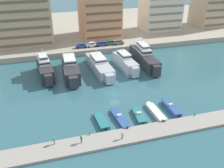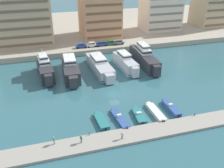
% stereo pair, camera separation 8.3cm
% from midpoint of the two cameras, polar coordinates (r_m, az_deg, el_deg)
% --- Properties ---
extents(ground_plane, '(400.00, 400.00, 0.00)m').
position_cam_midpoint_polar(ground_plane, '(66.31, 0.65, -2.39)').
color(ground_plane, '#336670').
extents(quay_promenade, '(180.00, 70.00, 2.01)m').
position_cam_midpoint_polar(quay_promenade, '(125.30, -8.20, 12.46)').
color(quay_promenade, '#ADA38E').
rests_on(quay_promenade, ground).
extents(pier_dock, '(120.00, 4.82, 0.57)m').
position_cam_midpoint_polar(pier_dock, '(52.60, 6.27, -11.26)').
color(pier_dock, '#9E998E').
rests_on(pier_dock, ground).
extents(yacht_charcoal_far_left, '(4.93, 15.70, 8.33)m').
position_cam_midpoint_polar(yacht_charcoal_far_left, '(77.66, -15.03, 3.33)').
color(yacht_charcoal_far_left, '#333338').
rests_on(yacht_charcoal_far_left, ground).
extents(yacht_charcoal_left, '(5.21, 19.72, 7.03)m').
position_cam_midpoint_polar(yacht_charcoal_left, '(77.30, -9.44, 3.59)').
color(yacht_charcoal_left, '#333338').
rests_on(yacht_charcoal_left, ground).
extents(yacht_silver_mid_left, '(5.72, 20.56, 6.36)m').
position_cam_midpoint_polar(yacht_silver_mid_left, '(78.94, -2.79, 4.23)').
color(yacht_silver_mid_left, silver).
rests_on(yacht_silver_mid_left, ground).
extents(yacht_silver_center_left, '(4.66, 16.30, 6.90)m').
position_cam_midpoint_polar(yacht_silver_center_left, '(80.64, 3.11, 4.93)').
color(yacht_silver_center_left, silver).
rests_on(yacht_silver_center_left, ground).
extents(yacht_charcoal_center, '(4.62, 21.65, 8.47)m').
position_cam_midpoint_polar(yacht_charcoal_center, '(84.50, 7.41, 6.11)').
color(yacht_charcoal_center, '#333338').
rests_on(yacht_charcoal_center, ground).
extents(motorboat_teal_far_left, '(2.40, 6.94, 0.84)m').
position_cam_midpoint_polar(motorboat_teal_far_left, '(55.75, -2.42, -8.42)').
color(motorboat_teal_far_left, teal).
rests_on(motorboat_teal_far_left, ground).
extents(motorboat_blue_left, '(2.53, 8.49, 1.28)m').
position_cam_midpoint_polar(motorboat_blue_left, '(56.42, 1.82, -7.90)').
color(motorboat_blue_left, '#33569E').
rests_on(motorboat_blue_left, ground).
extents(motorboat_teal_mid_left, '(2.47, 6.76, 1.17)m').
position_cam_midpoint_polar(motorboat_teal_mid_left, '(57.69, 6.24, -7.18)').
color(motorboat_teal_mid_left, teal).
rests_on(motorboat_teal_mid_left, ground).
extents(motorboat_white_center_left, '(2.07, 8.47, 0.89)m').
position_cam_midpoint_polar(motorboat_white_center_left, '(59.27, 9.99, -6.37)').
color(motorboat_white_center_left, white).
rests_on(motorboat_white_center_left, ground).
extents(motorboat_blue_center, '(1.74, 7.75, 1.48)m').
position_cam_midpoint_polar(motorboat_blue_center, '(61.40, 13.39, -5.33)').
color(motorboat_blue_center, '#33569E').
rests_on(motorboat_blue_center, ground).
extents(car_blue_far_left, '(4.11, 1.95, 1.80)m').
position_cam_midpoint_polar(car_blue_far_left, '(94.47, -7.00, 8.78)').
color(car_blue_far_left, '#28428E').
rests_on(car_blue_far_left, quay_promenade).
extents(car_white_left, '(4.18, 2.09, 1.80)m').
position_cam_midpoint_polar(car_white_left, '(95.17, -4.63, 9.04)').
color(car_white_left, white).
rests_on(car_white_left, quay_promenade).
extents(car_blue_mid_left, '(4.15, 2.03, 1.80)m').
position_cam_midpoint_polar(car_blue_mid_left, '(95.90, -2.42, 9.25)').
color(car_blue_mid_left, '#28428E').
rests_on(car_blue_mid_left, quay_promenade).
extents(car_green_center_left, '(4.16, 2.04, 1.80)m').
position_cam_midpoint_polar(car_green_center_left, '(96.99, -0.40, 9.49)').
color(car_green_center_left, '#2D6642').
rests_on(car_green_center_left, quay_promenade).
extents(car_grey_center, '(4.10, 1.92, 1.80)m').
position_cam_midpoint_polar(car_grey_center, '(97.67, 1.57, 9.61)').
color(car_grey_center, slate).
rests_on(car_grey_center, quay_promenade).
extents(apartment_block_left, '(22.39, 13.87, 20.48)m').
position_cam_midpoint_polar(apartment_block_left, '(102.50, -19.98, 13.70)').
color(apartment_block_left, '#C6AD89').
rests_on(apartment_block_left, quay_promenade).
extents(apartment_block_mid_left, '(15.70, 16.56, 27.20)m').
position_cam_midpoint_polar(apartment_block_mid_left, '(107.04, -2.92, 17.63)').
color(apartment_block_mid_left, tan).
rests_on(apartment_block_mid_left, quay_promenade).
extents(apartment_block_center_left, '(17.18, 12.40, 21.80)m').
position_cam_midpoint_polar(apartment_block_center_left, '(119.38, 11.11, 16.91)').
color(apartment_block_center_left, silver).
rests_on(apartment_block_center_left, quay_promenade).
extents(pedestrian_near_edge, '(0.33, 0.67, 1.76)m').
position_cam_midpoint_polar(pedestrian_near_edge, '(50.09, -13.09, -12.29)').
color(pedestrian_near_edge, '#4C515B').
rests_on(pedestrian_near_edge, pier_dock).
extents(pedestrian_mid_deck, '(0.53, 0.44, 1.63)m').
position_cam_midpoint_polar(pedestrian_mid_deck, '(50.13, 2.39, -11.51)').
color(pedestrian_mid_deck, '#4C515B').
rests_on(pedestrian_mid_deck, pier_dock).
extents(pedestrian_far_side, '(0.40, 0.64, 1.76)m').
position_cam_midpoint_polar(pedestrian_far_side, '(49.50, -7.04, -12.22)').
color(pedestrian_far_side, '#4C515B').
rests_on(pedestrian_far_side, pier_dock).
extents(bollard_west, '(0.20, 0.20, 0.61)m').
position_cam_midpoint_polar(bollard_west, '(51.55, -5.19, -11.26)').
color(bollard_west, '#2D2D33').
rests_on(bollard_west, pier_dock).
extents(bollard_west_mid, '(0.20, 0.20, 0.61)m').
position_cam_midpoint_polar(bollard_west_mid, '(53.23, 3.50, -9.75)').
color(bollard_west_mid, '#2D2D33').
rests_on(bollard_west_mid, pier_dock).
extents(bollard_east_mid, '(0.20, 0.20, 0.61)m').
position_cam_midpoint_polar(bollard_east_mid, '(56.04, 11.42, -8.17)').
color(bollard_east_mid, '#2D2D33').
rests_on(bollard_east_mid, pier_dock).
extents(bollard_east, '(0.20, 0.20, 0.61)m').
position_cam_midpoint_polar(bollard_east, '(59.83, 18.41, -6.63)').
color(bollard_east, '#2D2D33').
rests_on(bollard_east, pier_dock).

